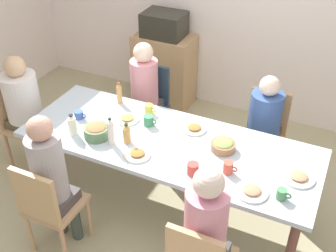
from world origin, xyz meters
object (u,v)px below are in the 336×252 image
Objects in this scene: plate_4 at (137,154)px; cup_5 at (79,115)px; cup_3 at (193,169)px; bottle_1 at (72,125)px; chair_4 at (48,205)px; cup_1 at (228,168)px; person_4 at (51,175)px; microwave at (164,24)px; cup_0 at (149,121)px; cup_2 at (149,109)px; chair_3 at (149,102)px; plate_3 at (252,191)px; bowl_1 at (97,131)px; plate_0 at (194,128)px; bowl_0 at (223,145)px; chair_1 at (21,119)px; person_0 at (206,230)px; dining_table at (168,148)px; side_cabinet at (164,70)px; cup_4 at (282,194)px; bottle_2 at (127,134)px; person_1 at (24,102)px; plate_2 at (299,177)px; person_2 at (264,121)px; bottle_3 at (119,93)px; chair_2 at (264,131)px; plate_1 at (127,119)px.

plate_4 is 1.87× the size of cup_5.
bottle_1 reaches higher than cup_3.
cup_1 is at bearing 29.20° from chair_4.
microwave is at bearing 95.16° from person_4.
person_4 is at bearing -155.05° from cup_3.
cup_2 is at bearing 116.87° from cup_0.
chair_3 is 1.88× the size of microwave.
bowl_1 is (-1.36, 0.09, 0.05)m from plate_3.
plate_0 is 0.35m from bowl_0.
plate_0 is 1.03m from cup_5.
cup_5 is (-0.24, 0.71, 0.06)m from person_4.
microwave reaches higher than chair_1.
dining_table is at bearing 129.91° from person_0.
cup_5 is at bearing -164.46° from cup_0.
cup_0 is at bearing -61.92° from chair_3.
cup_1 is at bearing -52.35° from side_cabinet.
person_4 reaches higher than plate_3.
cup_4 is (1.62, 0.57, 0.29)m from chair_4.
chair_1 is 1.85m from side_cabinet.
person_1 is at bearing 172.77° from bottle_2.
person_4 reaches higher than person_0.
plate_0 reaches higher than dining_table.
cup_3 is at bearing -5.64° from bowl_1.
cup_2 reaches higher than plate_2.
bottle_1 is (0.10, -0.23, 0.06)m from cup_5.
cup_4 reaches higher than cup_5.
cup_2 is at bearing 14.25° from person_1.
person_1 is 1.83m from side_cabinet.
cup_5 is (0.76, -0.03, 0.28)m from chair_1.
cup_5 is (-1.21, 0.26, -0.01)m from cup_3.
chair_3 is at bearing 145.78° from cup_4.
chair_3 reaches higher than cup_2.
bowl_0 reaches higher than plate_4.
side_cabinet reaches higher than cup_3.
plate_3 is at bearing -132.80° from plate_2.
person_2 reaches higher than bottle_3.
person_1 is 1.26m from bottle_2.
chair_2 is 7.92× the size of cup_5.
plate_3 is 0.45m from cup_3.
chair_3 is at bearing 82.74° from bottle_1.
cup_3 is at bearing -11.99° from bottle_2.
cup_1 is (0.13, -0.25, 0.01)m from bowl_0.
chair_1 is 0.24m from person_1.
bowl_0 is at bearing -4.46° from cup_0.
person_1 reaches higher than cup_5.
side_cabinet is (-1.91, 1.68, -0.32)m from plate_2.
bottle_1 is at bearing -167.91° from bottle_2.
chair_3 reaches higher than plate_0.
bottle_3 reaches higher than chair_3.
microwave is (-0.38, 1.55, 0.27)m from plate_1.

